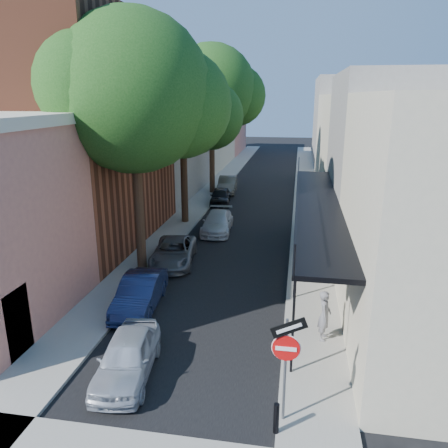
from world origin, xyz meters
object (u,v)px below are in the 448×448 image
at_px(parked_car_e, 220,196).
at_px(parked_car_d, 217,222).
at_px(oak_near, 145,96).
at_px(parked_car_c, 174,252).
at_px(parked_car_f, 227,185).
at_px(parked_car_a, 127,357).
at_px(parked_car_b, 140,293).
at_px(bollard, 276,418).
at_px(pedestrian, 325,315).
at_px(oak_far, 218,91).
at_px(oak_mid, 189,110).
at_px(sign_post, 286,352).

bearing_deg(parked_car_e, parked_car_d, -87.74).
xyz_separation_m(oak_near, parked_car_c, (0.81, 0.79, -7.29)).
bearing_deg(parked_car_e, parked_car_f, 85.45).
bearing_deg(parked_car_a, parked_car_d, 83.07).
bearing_deg(parked_car_b, parked_car_e, 85.17).
distance_m(bollard, parked_car_c, 11.93).
xyz_separation_m(oak_near, pedestrian, (7.68, -5.25, -6.90)).
distance_m(parked_car_e, parked_car_f, 4.16).
bearing_deg(oak_far, pedestrian, -70.99).
relative_size(parked_car_b, parked_car_c, 0.92).
height_order(oak_mid, parked_car_a, oak_mid).
relative_size(bollard, parked_car_b, 0.21).
relative_size(bollard, parked_car_d, 0.19).
xyz_separation_m(bollard, oak_far, (-6.35, 26.77, 7.74)).
bearing_deg(bollard, oak_near, 123.12).
bearing_deg(parked_car_b, parked_car_c, 85.83).
bearing_deg(oak_far, parked_car_a, -85.55).
bearing_deg(parked_car_d, sign_post, -77.02).
relative_size(sign_post, bollard, 3.74).
xyz_separation_m(parked_car_a, parked_car_c, (-1.16, 8.88, -0.04)).
height_order(parked_car_d, parked_car_f, parked_car_f).
height_order(parked_car_c, parked_car_f, parked_car_f).
relative_size(parked_car_c, parked_car_e, 1.17).
xyz_separation_m(sign_post, oak_mid, (-6.58, 17.26, 5.02)).
bearing_deg(oak_near, parked_car_d, 72.45).
relative_size(parked_car_d, pedestrian, 2.41).
height_order(oak_near, pedestrian, oak_near).
height_order(parked_car_b, parked_car_e, parked_car_b).
height_order(parked_car_e, pedestrian, pedestrian).
relative_size(oak_mid, parked_car_a, 2.77).
height_order(sign_post, parked_car_c, sign_post).
distance_m(oak_far, pedestrian, 24.64).
distance_m(oak_mid, parked_car_f, 11.31).
bearing_deg(parked_car_c, bollard, -69.65).
distance_m(oak_far, parked_car_b, 22.36).
distance_m(oak_mid, pedestrian, 16.48).
bearing_deg(oak_near, oak_far, 89.96).
bearing_deg(sign_post, oak_mid, 110.86).
relative_size(bollard, pedestrian, 0.47).
relative_size(oak_near, parked_car_b, 2.94).
relative_size(parked_car_d, parked_car_f, 1.00).
relative_size(parked_car_e, pedestrian, 2.11).
relative_size(parked_car_f, pedestrian, 2.40).
distance_m(oak_near, parked_car_e, 15.02).
height_order(oak_far, parked_car_c, oak_far).
distance_m(parked_car_d, parked_car_f, 11.12).
bearing_deg(sign_post, parked_car_e, 104.08).
bearing_deg(parked_car_c, pedestrian, -48.73).
height_order(oak_near, parked_car_f, oak_near).
distance_m(oak_mid, oak_far, 9.12).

